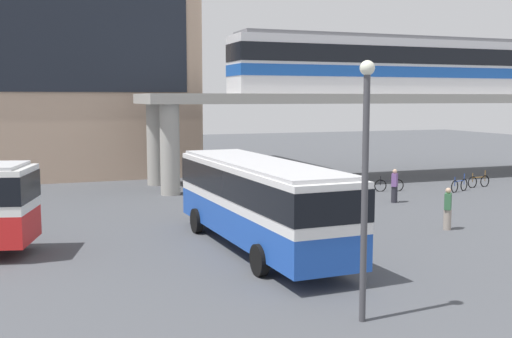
# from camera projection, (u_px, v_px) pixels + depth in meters

# --- Properties ---
(ground_plane) EXTENTS (120.00, 120.00, 0.00)m
(ground_plane) POSITION_uv_depth(u_px,v_px,m) (203.00, 210.00, 30.19)
(ground_plane) COLOR #47494F
(station_building) EXTENTS (22.09, 12.15, 21.63)m
(station_building) POSITION_uv_depth(u_px,v_px,m) (28.00, 21.00, 43.27)
(station_building) COLOR tan
(station_building) RESTS_ON ground_plane
(elevated_platform) EXTENTS (31.93, 5.77, 5.71)m
(elevated_platform) POSITION_uv_depth(u_px,v_px,m) (379.00, 106.00, 41.31)
(elevated_platform) COLOR #9E9B93
(elevated_platform) RESTS_ON ground_plane
(train) EXTENTS (20.85, 2.96, 3.84)m
(train) POSITION_uv_depth(u_px,v_px,m) (381.00, 64.00, 41.03)
(train) COLOR silver
(train) RESTS_ON elevated_platform
(bus_main) EXTENTS (3.07, 11.13, 3.22)m
(bus_main) POSITION_uv_depth(u_px,v_px,m) (258.00, 195.00, 22.04)
(bus_main) COLOR #1E4CB2
(bus_main) RESTS_ON ground_plane
(bicycle_black) EXTENTS (1.76, 0.46, 1.04)m
(bicycle_black) POSITION_uv_depth(u_px,v_px,m) (389.00, 185.00, 36.08)
(bicycle_black) COLOR black
(bicycle_black) RESTS_ON ground_plane
(bicycle_red) EXTENTS (1.68, 0.72, 1.04)m
(bicycle_red) POSITION_uv_depth(u_px,v_px,m) (267.00, 187.00, 35.36)
(bicycle_red) COLOR black
(bicycle_red) RESTS_ON ground_plane
(bicycle_brown) EXTENTS (1.78, 0.28, 1.04)m
(bicycle_brown) POSITION_uv_depth(u_px,v_px,m) (479.00, 181.00, 37.71)
(bicycle_brown) COLOR black
(bicycle_brown) RESTS_ON ground_plane
(bicycle_green) EXTENTS (1.73, 0.58, 1.04)m
(bicycle_green) POSITION_uv_depth(u_px,v_px,m) (347.00, 186.00, 35.59)
(bicycle_green) COLOR black
(bicycle_green) RESTS_ON ground_plane
(bicycle_silver) EXTENTS (1.74, 0.53, 1.04)m
(bicycle_silver) POSITION_uv_depth(u_px,v_px,m) (287.00, 193.00, 33.24)
(bicycle_silver) COLOR black
(bicycle_silver) RESTS_ON ground_plane
(bicycle_blue) EXTENTS (1.68, 0.72, 1.04)m
(bicycle_blue) POSITION_uv_depth(u_px,v_px,m) (459.00, 185.00, 36.01)
(bicycle_blue) COLOR black
(bicycle_blue) RESTS_ON ground_plane
(pedestrian_by_bike_rack) EXTENTS (0.47, 0.47, 1.77)m
(pedestrian_by_bike_rack) POSITION_uv_depth(u_px,v_px,m) (394.00, 187.00, 32.13)
(pedestrian_by_bike_rack) COLOR #26262D
(pedestrian_by_bike_rack) RESTS_ON ground_plane
(pedestrian_waiting_near_stop) EXTENTS (0.46, 0.47, 1.77)m
(pedestrian_waiting_near_stop) POSITION_uv_depth(u_px,v_px,m) (448.00, 210.00, 25.50)
(pedestrian_waiting_near_stop) COLOR gray
(pedestrian_waiting_near_stop) RESTS_ON ground_plane
(lamp_post) EXTENTS (0.36, 0.36, 6.34)m
(lamp_post) POSITION_uv_depth(u_px,v_px,m) (365.00, 170.00, 14.69)
(lamp_post) COLOR #3F3F44
(lamp_post) RESTS_ON ground_plane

